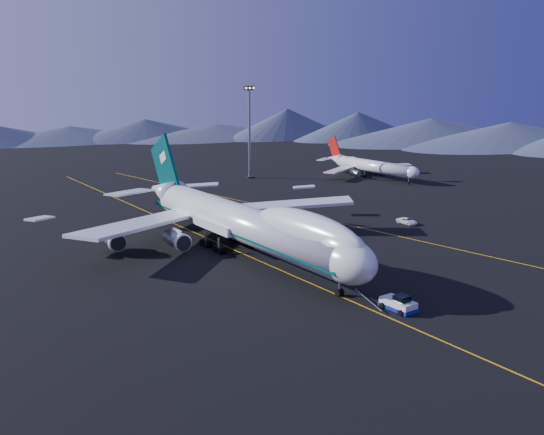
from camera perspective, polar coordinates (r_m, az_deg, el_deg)
ground at (r=108.68m, az=-2.74°, el=-3.43°), size 500.00×500.00×0.00m
taxiway_line_main at (r=108.68m, az=-2.74°, el=-3.42°), size 0.25×220.00×0.01m
taxiway_line_side at (r=133.62m, az=6.02°, el=-0.43°), size 28.08×198.09×0.01m
boeing_747 at (r=107.25m, az=-2.79°, el=-0.44°), size 59.62×72.43×19.37m
pushback_tug at (r=84.09m, az=11.78°, el=-8.06°), size 3.03×5.14×2.21m
second_jet at (r=198.67m, az=9.23°, el=4.81°), size 37.30×42.14×11.99m
service_van at (r=134.14m, az=12.60°, el=-0.33°), size 2.28×4.86×1.35m
floodlight_mast at (r=193.45m, az=-2.15°, el=8.05°), size 3.58×2.68×28.95m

